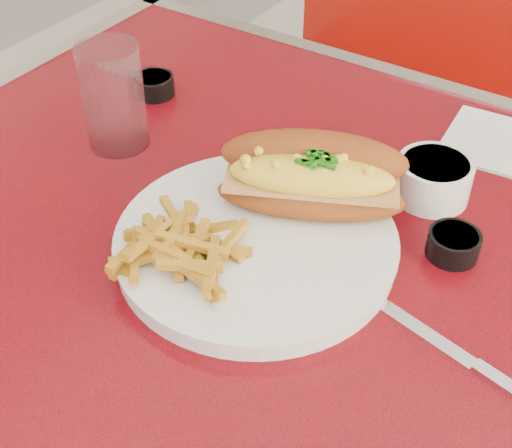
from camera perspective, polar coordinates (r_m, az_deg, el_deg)
The scene contains 12 objects.
diner_table at distance 0.90m, azimuth 6.16°, elevation -9.89°, with size 1.23×0.83×0.77m.
booth_bench_far at distance 1.69m, azimuth 18.62°, elevation 1.46°, with size 1.20×0.51×0.90m.
dinner_plate at distance 0.77m, azimuth 0.00°, elevation -1.58°, with size 0.39×0.39×0.02m.
mac_hoagie at distance 0.78m, azimuth 4.51°, elevation 3.81°, with size 0.23×0.18×0.09m.
fries_pile at distance 0.73m, azimuth -5.40°, elevation -1.70°, with size 0.12×0.11×0.04m, color gold, non-canonical shape.
fork at distance 0.76m, azimuth 5.91°, elevation -1.26°, with size 0.05×0.17×0.00m.
gravy_ramekin at distance 0.86m, azimuth 14.01°, elevation 3.57°, with size 0.10×0.10×0.05m.
sauce_cup_left at distance 1.05m, azimuth -8.16°, elevation 11.00°, with size 0.07×0.07×0.03m.
sauce_cup_right at distance 0.79m, azimuth 15.53°, elevation -1.50°, with size 0.06×0.06×0.03m.
water_tumbler at distance 0.92m, azimuth -11.35°, elevation 9.93°, with size 0.08×0.08×0.14m, color silver.
knife at distance 0.70m, azimuth 16.41°, elevation -10.32°, with size 0.20×0.06×0.01m.
paper_napkin at distance 0.99m, azimuth 18.84°, elevation 6.15°, with size 0.13×0.13×0.00m, color white.
Camera 1 is at (0.23, -0.52, 1.30)m, focal length 50.00 mm.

